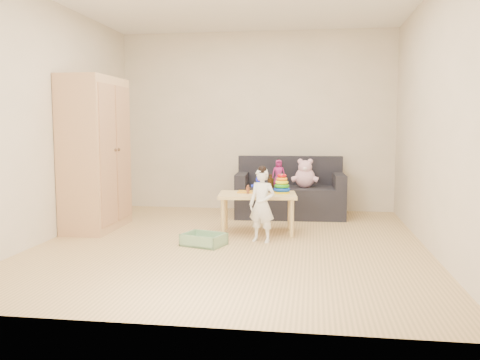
% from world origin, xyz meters
% --- Properties ---
extents(room, '(4.50, 4.50, 4.50)m').
position_xyz_m(room, '(0.00, 0.00, 1.30)').
color(room, tan).
rests_on(room, ground).
extents(wardrobe, '(0.50, 1.01, 1.81)m').
position_xyz_m(wardrobe, '(-1.74, 0.54, 0.91)').
color(wardrobe, tan).
rests_on(wardrobe, ground).
extents(sofa, '(1.50, 0.80, 0.41)m').
position_xyz_m(sofa, '(0.53, 1.69, 0.21)').
color(sofa, black).
rests_on(sofa, ground).
extents(play_table, '(0.93, 0.64, 0.46)m').
position_xyz_m(play_table, '(0.21, 0.56, 0.23)').
color(play_table, '#DBB078').
rests_on(play_table, ground).
extents(storage_bin, '(0.49, 0.43, 0.12)m').
position_xyz_m(storage_bin, '(-0.28, -0.13, 0.06)').
color(storage_bin, '#79A476').
rests_on(storage_bin, ground).
extents(toddler, '(0.33, 0.27, 0.78)m').
position_xyz_m(toddler, '(0.31, 0.13, 0.39)').
color(toddler, white).
rests_on(toddler, ground).
extents(pink_bear, '(0.32, 0.29, 0.33)m').
position_xyz_m(pink_bear, '(0.73, 1.65, 0.57)').
color(pink_bear, '#E9ABC0').
rests_on(pink_bear, sofa).
extents(doll, '(0.21, 0.16, 0.36)m').
position_xyz_m(doll, '(0.38, 1.66, 0.59)').
color(doll, '#B12171').
rests_on(doll, sofa).
extents(ring_stacker, '(0.20, 0.20, 0.22)m').
position_xyz_m(ring_stacker, '(0.48, 0.62, 0.55)').
color(ring_stacker, yellow).
rests_on(ring_stacker, play_table).
extents(brown_bottle, '(0.07, 0.07, 0.21)m').
position_xyz_m(brown_bottle, '(0.35, 0.70, 0.55)').
color(brown_bottle, black).
rests_on(brown_bottle, play_table).
extents(blue_plush, '(0.18, 0.15, 0.20)m').
position_xyz_m(blue_plush, '(0.23, 0.67, 0.57)').
color(blue_plush, '#1C2BFF').
rests_on(blue_plush, play_table).
extents(wooden_figure, '(0.05, 0.04, 0.11)m').
position_xyz_m(wooden_figure, '(0.11, 0.50, 0.52)').
color(wooden_figure, brown).
rests_on(wooden_figure, play_table).
extents(yellow_book, '(0.20, 0.20, 0.01)m').
position_xyz_m(yellow_book, '(0.07, 0.64, 0.47)').
color(yellow_book, orange).
rests_on(yellow_book, play_table).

